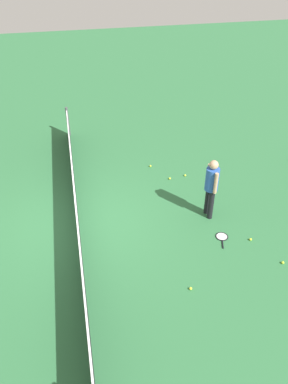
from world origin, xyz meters
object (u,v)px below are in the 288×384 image
Objects in this scene: tennis_ball_baseline at (185,175)px; tennis_ball_stray_right at (150,166)px; player_near_side at (211,184)px; tennis_ball_near_player at (191,289)px; tennis_ball_stray_left at (170,178)px; tennis_ball_midcourt at (251,239)px; tennis_ball_by_net at (283,263)px; tennis_racket_near_player at (222,237)px.

tennis_ball_baseline and tennis_ball_stray_right have the same top height.
tennis_ball_near_player is at bearing 153.00° from player_near_side.
tennis_ball_stray_left is (-0.07, 0.50, 0.00)m from tennis_ball_baseline.
player_near_side is at bearing 31.84° from tennis_ball_midcourt.
tennis_ball_near_player is 2.33m from tennis_ball_by_net.
tennis_ball_by_net is (0.30, -2.31, 0.00)m from tennis_ball_near_player.
tennis_ball_near_player is at bearing 165.23° from tennis_ball_baseline.
tennis_ball_stray_right is (0.80, 0.43, 0.00)m from tennis_ball_stray_left.
player_near_side reaches higher than tennis_ball_midcourt.
player_near_side is at bearing -27.00° from tennis_ball_near_player.
tennis_ball_midcourt is 1.00× the size of tennis_ball_baseline.
tennis_ball_near_player is 1.00× the size of tennis_ball_stray_right.
tennis_ball_stray_right is (4.97, -0.19, 0.00)m from tennis_ball_near_player.
tennis_racket_near_player is at bearing -163.38° from tennis_ball_stray_right.
tennis_ball_by_net is (-2.03, -1.12, -0.98)m from player_near_side.
tennis_ball_near_player reaches higher than tennis_racket_near_player.
tennis_ball_midcourt is (1.18, -1.90, 0.00)m from tennis_ball_near_player.
tennis_ball_midcourt is 3.16m from tennis_ball_baseline.
tennis_ball_stray_left is at bearing 23.36° from tennis_ball_midcourt.
tennis_ball_by_net is 4.11m from tennis_ball_baseline.
tennis_ball_baseline is at bearing 14.41° from tennis_ball_midcourt.
tennis_ball_by_net is at bearing -154.98° from tennis_ball_midcourt.
tennis_ball_by_net is 4.22m from tennis_ball_stray_left.
tennis_ball_by_net is at bearing -82.52° from tennis_ball_near_player.
tennis_ball_baseline reaches higher than tennis_racket_near_player.
tennis_ball_baseline is (3.93, 1.19, 0.00)m from tennis_ball_by_net.
tennis_racket_near_player is at bearing -41.37° from tennis_ball_near_player.
tennis_ball_baseline is at bearing 2.62° from tennis_racket_near_player.
tennis_ball_by_net is at bearing -155.49° from tennis_ball_stray_right.
tennis_ball_stray_left is (2.75, 0.63, 0.02)m from tennis_racket_near_player.
tennis_ball_stray_left is (4.16, -0.61, 0.00)m from tennis_ball_near_player.
tennis_ball_baseline is at bearing 16.89° from tennis_ball_by_net.
tennis_ball_stray_right is at bearing 24.39° from tennis_ball_midcourt.
tennis_ball_stray_left is 1.00× the size of tennis_ball_stray_right.
tennis_ball_near_player and tennis_ball_stray_left have the same top height.
tennis_ball_stray_right is at bearing 16.62° from tennis_racket_near_player.
tennis_ball_near_player is 1.00× the size of tennis_ball_by_net.
tennis_ball_near_player is at bearing 121.79° from tennis_ball_midcourt.
player_near_side is 2.79m from tennis_ball_near_player.
tennis_ball_stray_right is at bearing 20.82° from player_near_side.
tennis_ball_by_net is 0.97m from tennis_ball_midcourt.
tennis_ball_midcourt is (-0.24, -0.66, 0.02)m from tennis_racket_near_player.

